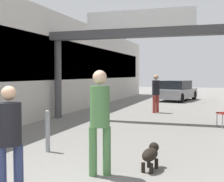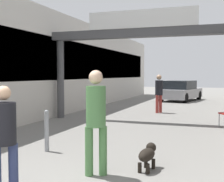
% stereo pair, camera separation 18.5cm
% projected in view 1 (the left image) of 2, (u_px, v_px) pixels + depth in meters
% --- Properties ---
extents(storefront_left, '(3.00, 26.00, 4.31)m').
position_uv_depth(storefront_left, '(51.00, 66.00, 15.38)').
color(storefront_left, beige).
rests_on(storefront_left, ground_plane).
extents(arcade_sign_gateway, '(7.40, 0.47, 4.04)m').
position_uv_depth(arcade_sign_gateway, '(140.00, 44.00, 11.31)').
color(arcade_sign_gateway, '#4C4C4F').
rests_on(arcade_sign_gateway, ground_plane).
extents(pedestrian_with_dog, '(0.46, 0.46, 1.81)m').
position_uv_depth(pedestrian_with_dog, '(100.00, 115.00, 5.31)').
color(pedestrian_with_dog, '#4C7F47').
rests_on(pedestrian_with_dog, ground_plane).
extents(pedestrian_companion, '(0.48, 0.48, 1.58)m').
position_uv_depth(pedestrian_companion, '(9.00, 134.00, 4.42)').
color(pedestrian_companion, navy).
rests_on(pedestrian_companion, ground_plane).
extents(pedestrian_carrying_crate, '(0.46, 0.46, 1.73)m').
position_uv_depth(pedestrian_carrying_crate, '(156.00, 91.00, 14.10)').
color(pedestrian_carrying_crate, '#99332D').
rests_on(pedestrian_carrying_crate, ground_plane).
extents(dog_on_leash, '(0.30, 0.64, 0.46)m').
position_uv_depth(dog_on_leash, '(151.00, 154.00, 5.67)').
color(dog_on_leash, black).
rests_on(dog_on_leash, ground_plane).
extents(bollard_post_metal, '(0.10, 0.10, 0.94)m').
position_uv_depth(bollard_post_metal, '(48.00, 131.00, 6.99)').
color(bollard_post_metal, gray).
rests_on(bollard_post_metal, ground_plane).
extents(parked_car_silver, '(2.56, 4.28, 1.33)m').
position_uv_depth(parked_car_silver, '(176.00, 91.00, 20.73)').
color(parked_car_silver, '#99999E').
rests_on(parked_car_silver, ground_plane).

